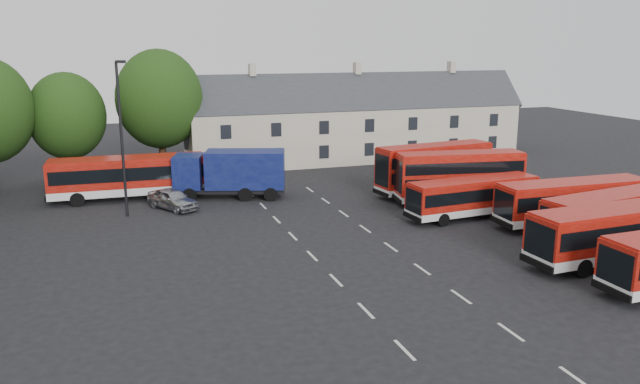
{
  "coord_description": "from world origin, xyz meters",
  "views": [
    {
      "loc": [
        -10.54,
        -30.51,
        11.98
      ],
      "look_at": [
        2.59,
        8.21,
        2.2
      ],
      "focal_mm": 35.0,
      "sensor_mm": 36.0,
      "label": 1
    }
  ],
  "objects_px": {
    "bus_dd_south": "(459,175)",
    "silver_car": "(173,199)",
    "lamppost": "(122,135)",
    "box_truck": "(232,172)"
  },
  "relations": [
    {
      "from": "box_truck",
      "to": "silver_car",
      "type": "bearing_deg",
      "value": -139.14
    },
    {
      "from": "silver_car",
      "to": "lamppost",
      "type": "relative_size",
      "value": 0.41
    },
    {
      "from": "lamppost",
      "to": "silver_car",
      "type": "bearing_deg",
      "value": 16.52
    },
    {
      "from": "silver_car",
      "to": "lamppost",
      "type": "bearing_deg",
      "value": 164.93
    },
    {
      "from": "bus_dd_south",
      "to": "lamppost",
      "type": "relative_size",
      "value": 0.91
    },
    {
      "from": "bus_dd_south",
      "to": "lamppost",
      "type": "distance_m",
      "value": 24.81
    },
    {
      "from": "bus_dd_south",
      "to": "silver_car",
      "type": "relative_size",
      "value": 2.21
    },
    {
      "from": "box_truck",
      "to": "silver_car",
      "type": "distance_m",
      "value": 5.44
    },
    {
      "from": "silver_car",
      "to": "lamppost",
      "type": "height_order",
      "value": "lamppost"
    },
    {
      "from": "lamppost",
      "to": "bus_dd_south",
      "type": "bearing_deg",
      "value": -10.21
    }
  ]
}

